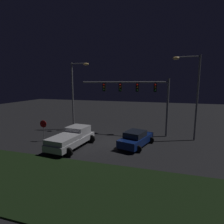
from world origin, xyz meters
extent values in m
plane|color=black|center=(0.00, 0.00, 0.00)|extent=(80.00, 80.00, 0.00)
cube|color=black|center=(0.00, -8.75, 0.05)|extent=(26.55, 6.49, 0.10)
cube|color=#B7B7BC|center=(-3.05, -2.95, 0.68)|extent=(2.55, 5.58, 0.55)
cube|color=#B7B7BC|center=(-2.93, -1.77, 1.38)|extent=(2.03, 2.08, 0.85)
cube|color=black|center=(-2.93, -1.77, 1.50)|extent=(1.91, 1.69, 0.51)
cube|color=#B7B7BC|center=(-3.16, -4.03, 1.18)|extent=(2.22, 3.21, 0.45)
cylinder|color=black|center=(-3.88, -0.91, 0.40)|extent=(0.80, 0.22, 0.80)
cylinder|color=black|center=(-1.83, -1.12, 0.40)|extent=(0.80, 0.22, 0.80)
cylinder|color=black|center=(-4.28, -4.78, 0.40)|extent=(0.80, 0.22, 0.80)
cylinder|color=black|center=(-2.23, -4.99, 0.40)|extent=(0.80, 0.22, 0.80)
cube|color=navy|center=(2.69, -0.71, 0.61)|extent=(2.98, 4.73, 0.70)
cube|color=black|center=(2.61, -0.95, 1.23)|extent=(2.10, 2.37, 0.55)
cylinder|color=black|center=(2.23, 0.98, 0.32)|extent=(0.64, 0.22, 0.64)
cylinder|color=black|center=(3.99, 0.46, 0.32)|extent=(0.64, 0.22, 0.64)
cylinder|color=black|center=(1.38, -1.88, 0.32)|extent=(0.64, 0.22, 0.64)
cylinder|color=black|center=(3.14, -2.41, 0.32)|extent=(0.64, 0.22, 0.64)
cylinder|color=slate|center=(5.46, 3.42, 3.25)|extent=(0.24, 0.24, 6.50)
cylinder|color=slate|center=(0.36, 3.42, 6.10)|extent=(10.20, 0.18, 0.18)
cube|color=black|center=(4.06, 3.42, 5.50)|extent=(0.32, 0.44, 0.95)
sphere|color=red|center=(4.06, 3.19, 5.80)|extent=(0.22, 0.22, 0.22)
sphere|color=#59380A|center=(4.06, 3.19, 5.50)|extent=(0.22, 0.22, 0.22)
sphere|color=#0C4719|center=(4.06, 3.19, 5.20)|extent=(0.22, 0.22, 0.22)
cube|color=black|center=(2.06, 3.42, 5.50)|extent=(0.32, 0.44, 0.95)
sphere|color=red|center=(2.06, 3.19, 5.80)|extent=(0.22, 0.22, 0.22)
sphere|color=#59380A|center=(2.06, 3.19, 5.50)|extent=(0.22, 0.22, 0.22)
sphere|color=#0C4719|center=(2.06, 3.19, 5.20)|extent=(0.22, 0.22, 0.22)
cube|color=black|center=(0.06, 3.42, 5.50)|extent=(0.32, 0.44, 0.95)
sphere|color=red|center=(0.06, 3.19, 5.80)|extent=(0.22, 0.22, 0.22)
sphere|color=#59380A|center=(0.06, 3.19, 5.50)|extent=(0.22, 0.22, 0.22)
sphere|color=#0C4719|center=(0.06, 3.19, 5.20)|extent=(0.22, 0.22, 0.22)
cube|color=black|center=(-1.94, 3.42, 5.50)|extent=(0.32, 0.44, 0.95)
sphere|color=red|center=(-1.94, 3.19, 5.80)|extent=(0.22, 0.22, 0.22)
sphere|color=#59380A|center=(-1.94, 3.19, 5.50)|extent=(0.22, 0.22, 0.22)
sphere|color=#0C4719|center=(-1.94, 3.19, 5.20)|extent=(0.22, 0.22, 0.22)
cylinder|color=slate|center=(-6.23, 3.39, 4.26)|extent=(0.20, 0.20, 8.52)
cylinder|color=slate|center=(-5.25, 3.39, 8.37)|extent=(1.97, 0.12, 0.12)
ellipsoid|color=#F9CC72|center=(-4.26, 3.39, 8.27)|extent=(0.70, 0.44, 0.30)
cylinder|color=slate|center=(8.33, 2.79, 4.39)|extent=(0.20, 0.20, 8.78)
cylinder|color=slate|center=(7.20, 2.79, 8.63)|extent=(2.27, 0.12, 0.12)
ellipsoid|color=#F9CC72|center=(6.06, 2.79, 8.53)|extent=(0.70, 0.44, 0.30)
cylinder|color=slate|center=(-6.73, -2.04, 1.10)|extent=(0.07, 0.07, 2.20)
cylinder|color=#B20C0F|center=(-6.73, -2.07, 1.85)|extent=(0.76, 0.03, 0.76)
camera|label=1|loc=(5.30, -17.60, 6.06)|focal=29.27mm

